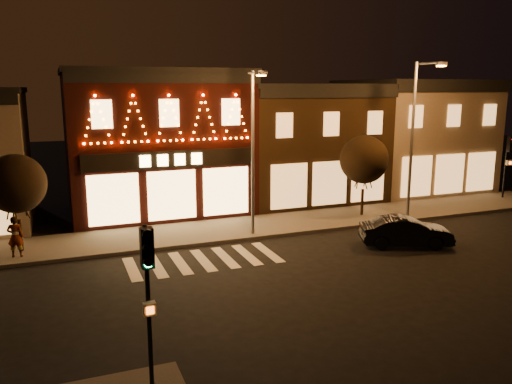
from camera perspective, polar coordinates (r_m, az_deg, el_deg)
ground at (r=18.70m, az=-2.53°, el=-11.36°), size 120.00×120.00×0.00m
sidewalk_far at (r=26.45m, az=-4.08°, el=-4.27°), size 44.00×4.00×0.15m
building_pulp at (r=30.95m, az=-11.09°, el=5.57°), size 10.20×8.34×8.30m
building_right_a at (r=34.02m, az=4.93°, el=5.58°), size 9.20×8.28×7.50m
building_right_b at (r=38.83m, az=16.99°, el=6.08°), size 9.20×8.28×7.80m
traffic_signal_near at (r=12.08m, az=-11.95°, el=-9.26°), size 0.29×0.42×4.09m
traffic_signal_far at (r=37.08m, az=26.33°, el=3.84°), size 0.36×0.47×4.09m
streetlamp_mid at (r=24.46m, az=-0.24°, el=5.72°), size 0.55×1.82×7.91m
streetlamp_right at (r=29.46m, az=17.40°, el=6.85°), size 0.57×1.95×8.49m
tree_left at (r=24.55m, az=-25.20°, el=0.84°), size 2.59×2.59×4.33m
tree_right at (r=29.32m, az=11.94°, el=3.56°), size 2.71×2.71×4.54m
dark_sedan at (r=24.91m, az=16.36°, el=-4.26°), size 4.42×2.91×1.38m
pedestrian at (r=24.16m, az=-25.24°, el=-4.51°), size 0.73×0.55×1.80m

